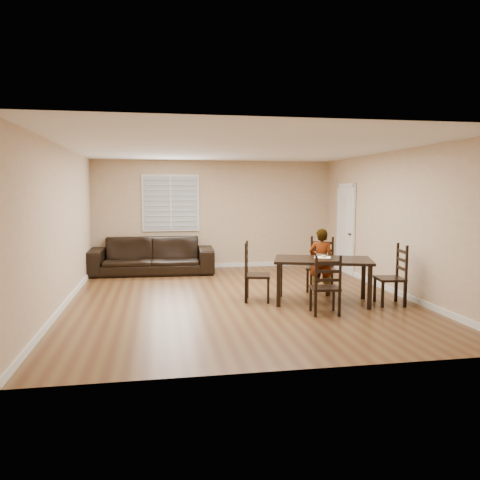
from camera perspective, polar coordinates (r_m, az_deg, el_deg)
The scene contains 11 objects.
ground at distance 8.59m, azimuth -0.22°, elevation -7.09°, with size 7.00×7.00×0.00m, color brown.
room at distance 8.55m, azimuth -0.19°, elevation 5.07°, with size 6.04×7.04×2.72m.
dining_table at distance 8.24m, azimuth 10.07°, elevation -2.87°, with size 1.85×1.37×0.77m.
chair_near at distance 9.32m, azimuth 9.88°, elevation -3.14°, with size 0.63×0.62×1.06m.
chair_far at distance 7.44m, azimuth 10.53°, elevation -5.80°, with size 0.47×0.45×0.96m.
chair_left at distance 8.30m, azimuth 1.28°, elevation -4.18°, with size 0.54×0.56×1.05m.
chair_right at distance 8.46m, azimuth 18.61°, elevation -4.32°, with size 0.50×0.53×1.05m.
child at distance 8.84m, azimuth 9.87°, elevation -2.66°, with size 0.46×0.30×1.25m, color gray.
napkin at distance 8.41m, azimuth 10.01°, elevation -2.07°, with size 0.28×0.28×0.00m, color white.
donut at distance 8.41m, azimuth 10.16°, elevation -1.93°, with size 0.10×0.10×0.04m.
sofa at distance 11.23m, azimuth -10.70°, elevation -1.89°, with size 2.89×1.13×0.84m, color black.
Camera 1 is at (-1.41, -8.24, 1.94)m, focal length 35.00 mm.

